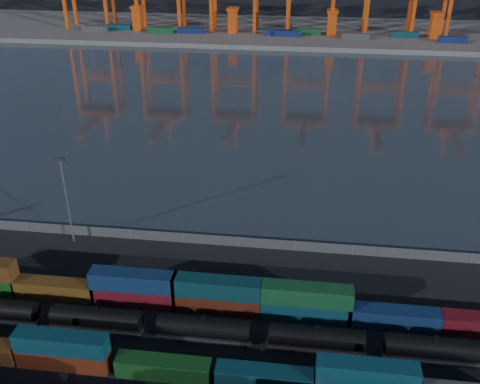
# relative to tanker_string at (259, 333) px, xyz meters

# --- Properties ---
(ground) EXTENTS (700.00, 700.00, 0.00)m
(ground) POSITION_rel_tanker_string_xyz_m (-5.97, -4.31, -2.07)
(ground) COLOR black
(ground) RESTS_ON ground
(harbor_water) EXTENTS (700.00, 700.00, 0.00)m
(harbor_water) POSITION_rel_tanker_string_xyz_m (-5.97, 100.69, -2.06)
(harbor_water) COLOR #2B353E
(harbor_water) RESTS_ON ground
(far_quay) EXTENTS (700.00, 70.00, 2.00)m
(far_quay) POSITION_rel_tanker_string_xyz_m (-5.97, 205.69, -1.07)
(far_quay) COLOR #514F4C
(far_quay) RESTS_ON ground
(container_row_mid) EXTENTS (129.07, 2.51, 5.34)m
(container_row_mid) POSITION_rel_tanker_string_xyz_m (-9.72, -7.04, -0.24)
(container_row_mid) COLOR #404345
(container_row_mid) RESTS_ON ground
(container_row_north) EXTENTS (142.36, 2.68, 5.72)m
(container_row_north) POSITION_rel_tanker_string_xyz_m (-22.14, 6.40, 0.26)
(container_row_north) COLOR #0F224D
(container_row_north) RESTS_ON ground
(tanker_string) EXTENTS (121.91, 2.88, 4.12)m
(tanker_string) POSITION_rel_tanker_string_xyz_m (0.00, 0.00, 0.00)
(tanker_string) COLOR black
(tanker_string) RESTS_ON ground
(waterfront_fence) EXTENTS (160.12, 0.12, 2.20)m
(waterfront_fence) POSITION_rel_tanker_string_xyz_m (-5.97, 23.69, -1.06)
(waterfront_fence) COLOR #595B5E
(waterfront_fence) RESTS_ON ground
(yard_light_mast) EXTENTS (1.60, 0.40, 16.60)m
(yard_light_mast) POSITION_rel_tanker_string_xyz_m (-35.97, 21.69, 7.23)
(yard_light_mast) COLOR slate
(yard_light_mast) RESTS_ON ground
(quay_containers) EXTENTS (172.58, 10.99, 2.60)m
(quay_containers) POSITION_rel_tanker_string_xyz_m (-16.96, 191.16, 1.23)
(quay_containers) COLOR navy
(quay_containers) RESTS_ON far_quay
(straddle_carriers) EXTENTS (140.00, 7.00, 11.10)m
(straddle_carriers) POSITION_rel_tanker_string_xyz_m (-8.47, 195.69, 5.75)
(straddle_carriers) COLOR #DF490F
(straddle_carriers) RESTS_ON far_quay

